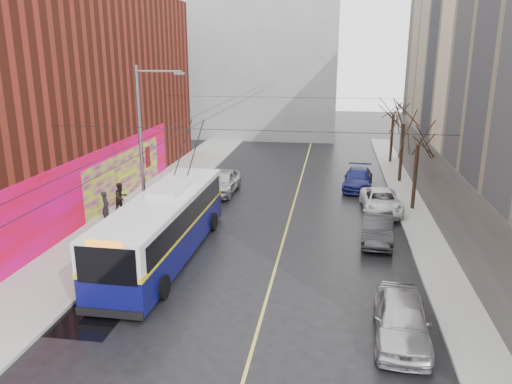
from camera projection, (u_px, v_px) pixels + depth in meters
ground at (213, 336)px, 17.61m from camera, size 140.00×140.00×0.00m
sidewalk_left at (131, 216)px, 30.19m from camera, size 4.00×60.00×0.15m
sidewalk_right at (422, 231)px, 27.65m from camera, size 2.00×60.00×0.15m
lane_line at (291, 214)px, 30.69m from camera, size 0.12×50.00×0.01m
building_left at (16, 96)px, 31.40m from camera, size 12.11×36.00×14.00m
building_far at (252, 57)px, 58.80m from camera, size 20.50×12.10×18.00m
streetlight_pole at (144, 145)px, 26.71m from camera, size 2.65×0.60×9.00m
catenary_wires at (228, 110)px, 30.32m from camera, size 18.00×60.00×0.22m
tree_near at (419, 132)px, 30.11m from camera, size 3.20×3.20×6.40m
tree_mid at (405, 114)px, 36.69m from camera, size 3.20×3.20×6.68m
tree_far at (394, 105)px, 43.37m from camera, size 3.20×3.20×6.57m
puddle at (89, 313)px, 19.14m from camera, size 2.84×3.62×0.01m
pigeons_flying at (200, 98)px, 26.10m from camera, size 3.13×2.71×0.93m
trolleybus at (164, 225)px, 23.90m from camera, size 3.04×12.56×5.92m
parked_car_a at (401, 319)px, 17.22m from camera, size 2.08×4.66×1.56m
parked_car_b at (377, 228)px, 26.21m from camera, size 1.84×4.55×1.47m
parked_car_c at (381, 201)px, 31.05m from camera, size 2.49×4.99×1.36m
parked_car_d at (358, 179)px, 36.36m from camera, size 2.48×5.12×1.44m
following_car at (222, 182)px, 35.07m from camera, size 2.14×4.91×1.65m
pedestrian_a at (106, 207)px, 28.59m from camera, size 0.67×0.80×1.86m
pedestrian_b at (121, 198)px, 30.43m from camera, size 1.01×1.11×1.85m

